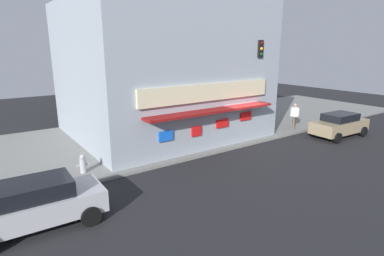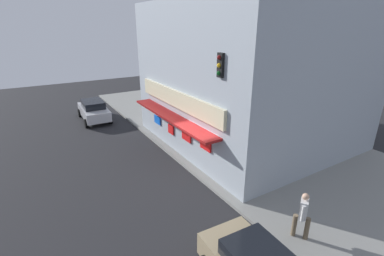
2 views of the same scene
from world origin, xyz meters
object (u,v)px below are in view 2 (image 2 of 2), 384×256
object	(u,v)px
trash_can	(188,135)
parked_car_silver	(94,110)
fire_hydrant	(147,115)
traffic_light	(224,102)
potted_plant_by_doorway	(209,134)
potted_plant_by_window	(187,126)
pedestrian	(303,214)

from	to	relation	value
trash_can	parked_car_silver	xyz separation A→B (m)	(-7.75, -3.84, 0.21)
fire_hydrant	traffic_light	bearing A→B (deg)	-3.26
potted_plant_by_doorway	potted_plant_by_window	bearing A→B (deg)	-168.11
potted_plant_by_window	fire_hydrant	bearing A→B (deg)	-164.18
fire_hydrant	potted_plant_by_window	size ratio (longest dim) A/B	0.86
trash_can	parked_car_silver	bearing A→B (deg)	-153.66
traffic_light	trash_can	size ratio (longest dim) A/B	6.54
fire_hydrant	potted_plant_by_window	bearing A→B (deg)	15.82
pedestrian	potted_plant_by_doorway	bearing A→B (deg)	166.68
pedestrian	potted_plant_by_doorway	distance (m)	8.45
fire_hydrant	trash_can	bearing A→B (deg)	5.52
fire_hydrant	pedestrian	distance (m)	14.27
traffic_light	fire_hydrant	xyz separation A→B (m)	(-10.06, 0.57, -3.40)
fire_hydrant	pedestrian	xyz separation A→B (m)	(14.25, -0.38, 0.54)
potted_plant_by_window	parked_car_silver	size ratio (longest dim) A/B	0.24
potted_plant_by_window	pedestrian	bearing A→B (deg)	-8.66
trash_can	parked_car_silver	distance (m)	8.65
traffic_light	potted_plant_by_window	distance (m)	7.00
trash_can	potted_plant_by_doorway	bearing A→B (deg)	56.34
potted_plant_by_doorway	parked_car_silver	distance (m)	9.77
potted_plant_by_doorway	potted_plant_by_window	size ratio (longest dim) A/B	1.02
pedestrian	parked_car_silver	distance (m)	16.94
potted_plant_by_window	parked_car_silver	world-z (taller)	parked_car_silver
fire_hydrant	parked_car_silver	xyz separation A→B (m)	(-2.42, -3.32, 0.26)
fire_hydrant	trash_can	size ratio (longest dim) A/B	0.92
trash_can	parked_car_silver	world-z (taller)	parked_car_silver
fire_hydrant	trash_can	xyz separation A→B (m)	(5.33, 0.51, 0.05)
trash_can	potted_plant_by_window	size ratio (longest dim) A/B	0.93
potted_plant_by_doorway	potted_plant_by_window	distance (m)	1.96
potted_plant_by_doorway	traffic_light	bearing A→B (deg)	-28.03
trash_can	potted_plant_by_doorway	world-z (taller)	potted_plant_by_doorway
traffic_light	fire_hydrant	distance (m)	10.64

